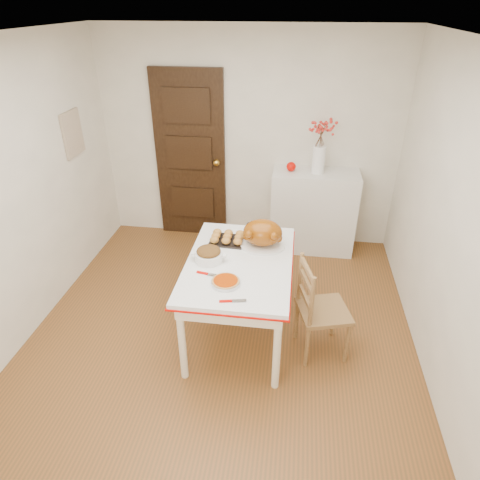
# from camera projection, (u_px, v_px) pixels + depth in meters

# --- Properties ---
(floor) EXTENTS (3.50, 4.00, 0.00)m
(floor) POSITION_uv_depth(u_px,v_px,m) (220.00, 339.00, 3.85)
(floor) COLOR brown
(floor) RESTS_ON ground
(ceiling) EXTENTS (3.50, 4.00, 0.00)m
(ceiling) POSITION_uv_depth(u_px,v_px,m) (211.00, 38.00, 2.60)
(ceiling) COLOR white
(ceiling) RESTS_ON ground
(wall_back) EXTENTS (3.50, 0.00, 2.50)m
(wall_back) POSITION_uv_depth(u_px,v_px,m) (248.00, 141.00, 4.94)
(wall_back) COLOR silver
(wall_back) RESTS_ON ground
(wall_front) EXTENTS (3.50, 0.00, 2.50)m
(wall_front) POSITION_uv_depth(u_px,v_px,m) (112.00, 469.00, 1.51)
(wall_front) COLOR silver
(wall_front) RESTS_ON ground
(wall_left) EXTENTS (0.00, 4.00, 2.50)m
(wall_left) POSITION_uv_depth(u_px,v_px,m) (6.00, 204.00, 3.43)
(wall_left) COLOR silver
(wall_left) RESTS_ON ground
(wall_right) EXTENTS (0.00, 4.00, 2.50)m
(wall_right) POSITION_uv_depth(u_px,v_px,m) (456.00, 233.00, 3.01)
(wall_right) COLOR silver
(wall_right) RESTS_ON ground
(door_back) EXTENTS (0.85, 0.06, 2.06)m
(door_back) POSITION_uv_depth(u_px,v_px,m) (190.00, 157.00, 5.11)
(door_back) COLOR black
(door_back) RESTS_ON ground
(photo_board) EXTENTS (0.03, 0.35, 0.45)m
(photo_board) POSITION_uv_depth(u_px,v_px,m) (72.00, 133.00, 4.33)
(photo_board) COLOR beige
(photo_board) RESTS_ON ground
(sideboard) EXTENTS (0.99, 0.44, 0.99)m
(sideboard) POSITION_uv_depth(u_px,v_px,m) (313.00, 211.00, 5.03)
(sideboard) COLOR silver
(sideboard) RESTS_ON floor
(kitchen_table) EXTENTS (0.90, 1.32, 0.79)m
(kitchen_table) POSITION_uv_depth(u_px,v_px,m) (239.00, 299.00, 3.74)
(kitchen_table) COLOR white
(kitchen_table) RESTS_ON floor
(chair_oak) EXTENTS (0.50, 0.50, 0.91)m
(chair_oak) POSITION_uv_depth(u_px,v_px,m) (324.00, 309.00, 3.52)
(chair_oak) COLOR olive
(chair_oak) RESTS_ON floor
(berry_vase) EXTENTS (0.33, 0.33, 0.64)m
(berry_vase) POSITION_uv_depth(u_px,v_px,m) (320.00, 145.00, 4.62)
(berry_vase) COLOR white
(berry_vase) RESTS_ON sideboard
(apple) EXTENTS (0.11, 0.11, 0.11)m
(apple) POSITION_uv_depth(u_px,v_px,m) (291.00, 167.00, 4.79)
(apple) COLOR #CA0700
(apple) RESTS_ON sideboard
(turkey_platter) EXTENTS (0.43, 0.36, 0.26)m
(turkey_platter) POSITION_uv_depth(u_px,v_px,m) (263.00, 234.00, 3.69)
(turkey_platter) COLOR #8B4801
(turkey_platter) RESTS_ON kitchen_table
(pumpkin_pie) EXTENTS (0.26, 0.26, 0.05)m
(pumpkin_pie) POSITION_uv_depth(u_px,v_px,m) (226.00, 281.00, 3.25)
(pumpkin_pie) COLOR #A32F00
(pumpkin_pie) RESTS_ON kitchen_table
(stuffing_dish) EXTENTS (0.31, 0.25, 0.12)m
(stuffing_dish) POSITION_uv_depth(u_px,v_px,m) (209.00, 254.00, 3.53)
(stuffing_dish) COLOR brown
(stuffing_dish) RESTS_ON kitchen_table
(rolls_tray) EXTENTS (0.32, 0.26, 0.08)m
(rolls_tray) POSITION_uv_depth(u_px,v_px,m) (227.00, 238.00, 3.81)
(rolls_tray) COLOR #AE8336
(rolls_tray) RESTS_ON kitchen_table
(pie_server) EXTENTS (0.21, 0.10, 0.01)m
(pie_server) POSITION_uv_depth(u_px,v_px,m) (233.00, 301.00, 3.07)
(pie_server) COLOR silver
(pie_server) RESTS_ON kitchen_table
(carving_knife) EXTENTS (0.27, 0.11, 0.01)m
(carving_knife) POSITION_uv_depth(u_px,v_px,m) (212.00, 275.00, 3.36)
(carving_knife) COLOR silver
(carving_knife) RESTS_ON kitchen_table
(drinking_glass) EXTENTS (0.06, 0.06, 0.10)m
(drinking_glass) POSITION_uv_depth(u_px,v_px,m) (250.00, 228.00, 3.93)
(drinking_glass) COLOR white
(drinking_glass) RESTS_ON kitchen_table
(shaker_pair) EXTENTS (0.09, 0.05, 0.08)m
(shaker_pair) POSITION_uv_depth(u_px,v_px,m) (275.00, 233.00, 3.88)
(shaker_pair) COLOR white
(shaker_pair) RESTS_ON kitchen_table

